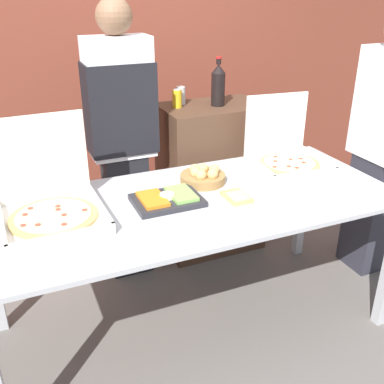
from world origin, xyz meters
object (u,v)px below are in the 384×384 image
at_px(pizza_box_near_right, 286,154).
at_px(soda_can_silver, 181,96).
at_px(person_guest_cap, 381,146).
at_px(veggie_tray, 167,199).
at_px(soda_can_colored, 177,98).
at_px(bread_basket, 203,176).
at_px(pizza_box_far_left, 50,202).
at_px(person_server_vest, 122,132).
at_px(paper_plate_front_left, 237,198).
at_px(soda_bottle, 218,85).

relative_size(pizza_box_near_right, soda_can_silver, 3.87).
relative_size(soda_can_silver, person_guest_cap, 0.07).
distance_m(veggie_tray, soda_can_colored, 0.98).
xyz_separation_m(veggie_tray, bread_basket, (0.29, 0.17, 0.02)).
bearing_deg(pizza_box_far_left, person_server_vest, 47.46).
distance_m(person_server_vest, person_guest_cap, 1.70).
bearing_deg(soda_can_colored, soda_can_silver, 52.48).
bearing_deg(pizza_box_far_left, soda_can_colored, 35.88).
height_order(paper_plate_front_left, soda_can_silver, soda_can_silver).
distance_m(soda_bottle, soda_can_colored, 0.30).
bearing_deg(soda_bottle, person_server_vest, -174.87).
height_order(soda_bottle, soda_can_colored, soda_bottle).
bearing_deg(soda_can_colored, person_server_vest, -163.87).
height_order(soda_can_silver, person_server_vest, person_server_vest).
bearing_deg(soda_can_silver, veggie_tray, -116.06).
distance_m(pizza_box_near_right, soda_bottle, 0.69).
height_order(soda_can_silver, soda_can_colored, same).
bearing_deg(paper_plate_front_left, pizza_box_near_right, 31.73).
bearing_deg(pizza_box_far_left, soda_can_silver, 36.86).
bearing_deg(pizza_box_near_right, soda_can_colored, 133.86).
relative_size(pizza_box_near_right, person_guest_cap, 0.27).
bearing_deg(soda_can_silver, pizza_box_far_left, -140.99).
height_order(veggie_tray, person_guest_cap, person_guest_cap).
distance_m(veggie_tray, soda_bottle, 1.10).
bearing_deg(bread_basket, soda_can_silver, 77.78).
xyz_separation_m(soda_can_silver, person_guest_cap, (1.09, -0.82, -0.26)).
xyz_separation_m(paper_plate_front_left, person_server_vest, (-0.40, 0.82, 0.18)).
bearing_deg(bread_basket, pizza_box_near_right, 3.94).
distance_m(pizza_box_far_left, person_server_vest, 0.84).
bearing_deg(person_guest_cap, soda_can_colored, 57.03).
xyz_separation_m(pizza_box_far_left, person_server_vest, (0.54, 0.63, 0.11)).
height_order(pizza_box_near_right, soda_can_colored, pizza_box_near_right).
bearing_deg(soda_can_colored, pizza_box_near_right, -52.07).
height_order(paper_plate_front_left, soda_can_colored, soda_can_colored).
bearing_deg(bread_basket, veggie_tray, -149.00).
height_order(bread_basket, soda_can_silver, soda_can_silver).
height_order(pizza_box_near_right, person_server_vest, person_server_vest).
relative_size(bread_basket, person_guest_cap, 0.15).
xyz_separation_m(person_server_vest, person_guest_cap, (1.58, -0.62, -0.11)).
relative_size(soda_bottle, soda_can_silver, 2.67).
distance_m(pizza_box_far_left, person_guest_cap, 2.12).
relative_size(pizza_box_near_right, soda_bottle, 1.45).
height_order(bread_basket, soda_can_colored, soda_can_colored).
bearing_deg(person_guest_cap, paper_plate_front_left, 99.77).
bearing_deg(veggie_tray, soda_bottle, 49.22).
height_order(pizza_box_far_left, paper_plate_front_left, pizza_box_far_left).
xyz_separation_m(pizza_box_far_left, veggie_tray, (0.58, -0.08, -0.06)).
bearing_deg(soda_bottle, paper_plate_front_left, -109.55).
relative_size(pizza_box_far_left, pizza_box_near_right, 1.06).
bearing_deg(person_server_vest, pizza_box_near_right, 151.37).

